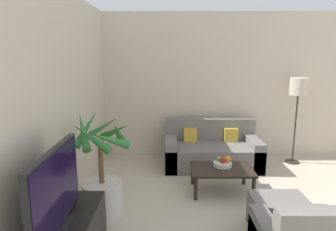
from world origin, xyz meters
name	(u,v)px	position (x,y,z in m)	size (l,w,h in m)	color
wall_back	(271,86)	(0.00, 5.66, 1.35)	(7.85, 0.06, 2.70)	beige
wall_left	(40,118)	(-3.16, 2.82, 1.35)	(0.06, 7.23, 2.70)	beige
television	(57,190)	(-2.84, 2.30, 0.87)	(0.18, 1.00, 0.67)	black
potted_palm	(103,181)	(-2.73, 3.42, 0.44)	(0.69, 0.76, 1.30)	beige
sofa_loveseat	(212,151)	(-1.16, 5.09, 0.26)	(1.64, 0.85, 0.79)	slate
floor_lamp	(299,92)	(0.35, 5.24, 1.30)	(0.30, 0.30, 1.55)	#2D2823
coffee_table	(223,171)	(-1.16, 4.06, 0.31)	(0.87, 0.60, 0.35)	black
fruit_bowl	(223,164)	(-1.14, 4.14, 0.38)	(0.27, 0.27, 0.06)	beige
apple_red	(224,160)	(-1.14, 4.12, 0.45)	(0.08, 0.08, 0.08)	red
apple_green	(219,159)	(-1.19, 4.20, 0.45)	(0.07, 0.07, 0.07)	olive
orange_fruit	(229,159)	(-1.06, 4.16, 0.46)	(0.09, 0.09, 0.09)	orange
ottoman	(279,214)	(-0.69, 3.09, 0.19)	(0.60, 0.45, 0.39)	slate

